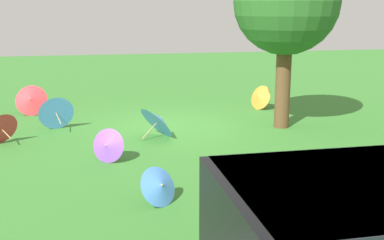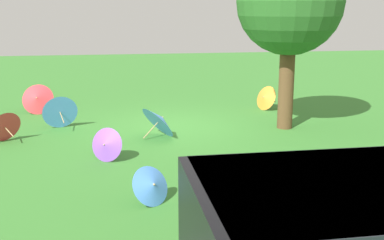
% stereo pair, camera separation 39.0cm
% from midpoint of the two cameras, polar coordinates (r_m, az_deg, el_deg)
% --- Properties ---
extents(ground, '(40.00, 40.00, 0.00)m').
position_cam_midpoint_polar(ground, '(12.27, -2.99, -0.84)').
color(ground, '#387A2D').
extents(shade_tree, '(2.57, 2.57, 4.41)m').
position_cam_midpoint_polar(shade_tree, '(12.07, 10.26, 13.54)').
color(shade_tree, brown).
rests_on(shade_tree, ground).
extents(parasol_blue_0, '(0.77, 0.71, 0.62)m').
position_cam_midpoint_polar(parasol_blue_0, '(7.46, -5.35, -7.83)').
color(parasol_blue_0, tan).
rests_on(parasol_blue_0, ground).
extents(parasol_red_0, '(0.94, 0.90, 0.88)m').
position_cam_midpoint_polar(parasol_red_0, '(14.34, -19.39, 2.29)').
color(parasol_red_0, tan).
rests_on(parasol_red_0, ground).
extents(parasol_blue_1, '(1.07, 1.17, 0.84)m').
position_cam_midpoint_polar(parasol_blue_1, '(11.20, -4.98, -0.03)').
color(parasol_blue_1, tan).
rests_on(parasol_blue_1, ground).
extents(parasol_blue_2, '(0.95, 0.92, 0.89)m').
position_cam_midpoint_polar(parasol_blue_2, '(12.48, -16.81, 0.94)').
color(parasol_blue_2, tan).
rests_on(parasol_blue_2, ground).
extents(parasol_red_1, '(0.86, 0.80, 0.76)m').
position_cam_midpoint_polar(parasol_red_1, '(11.59, -22.82, -0.79)').
color(parasol_red_1, tan).
rests_on(parasol_red_1, ground).
extents(parasol_purple_0, '(0.74, 0.73, 0.69)m').
position_cam_midpoint_polar(parasol_purple_0, '(9.57, -11.24, -3.02)').
color(parasol_purple_0, tan).
rests_on(parasol_purple_0, ground).
extents(parasol_orange_0, '(0.74, 0.84, 0.73)m').
position_cam_midpoint_polar(parasol_orange_0, '(14.46, 7.27, 2.72)').
color(parasol_orange_0, tan).
rests_on(parasol_orange_0, ground).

